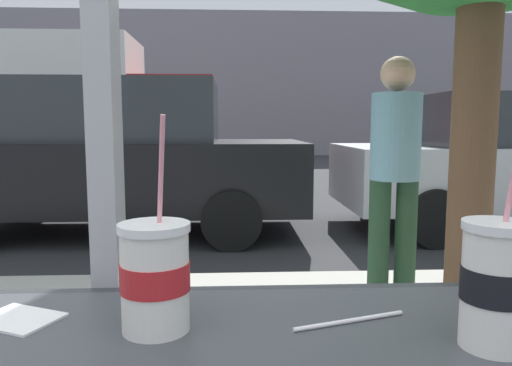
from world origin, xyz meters
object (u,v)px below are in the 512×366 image
object	(u,v)px
parked_car_silver	(506,162)
box_truck	(63,107)
soda_cup_left	(155,275)
pedestrian	(395,165)
soda_cup_right	(496,283)
parked_car_black	(116,158)

from	to	relation	value
parked_car_silver	box_truck	bearing A→B (deg)	143.97
soda_cup_left	pedestrian	bearing A→B (deg)	64.06
box_truck	parked_car_silver	bearing A→B (deg)	-36.03
pedestrian	parked_car_silver	bearing A→B (deg)	49.89
pedestrian	soda_cup_right	bearing A→B (deg)	-105.81
soda_cup_left	parked_car_silver	xyz separation A→B (m)	(3.55, 5.24, -0.23)
parked_car_silver	box_truck	size ratio (longest dim) A/B	0.65
parked_car_silver	pedestrian	bearing A→B (deg)	-130.11
soda_cup_left	soda_cup_right	world-z (taller)	soda_cup_right
soda_cup_right	pedestrian	bearing A→B (deg)	74.19
soda_cup_left	pedestrian	xyz separation A→B (m)	(1.17, 2.41, -0.04)
parked_car_black	pedestrian	bearing A→B (deg)	-48.96
soda_cup_left	box_truck	bearing A→B (deg)	109.23
parked_car_black	box_truck	size ratio (longest dim) A/B	0.71
soda_cup_right	pedestrian	size ratio (longest dim) A/B	0.20
soda_cup_right	box_truck	bearing A→B (deg)	111.33
soda_cup_right	parked_car_black	world-z (taller)	parked_car_black
box_truck	pedestrian	size ratio (longest dim) A/B	3.91
soda_cup_left	parked_car_silver	size ratio (longest dim) A/B	0.08
box_truck	pedestrian	xyz separation A→B (m)	(4.83, -8.07, -0.66)
soda_cup_left	box_truck	size ratio (longest dim) A/B	0.05
parked_car_black	parked_car_silver	distance (m)	4.84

